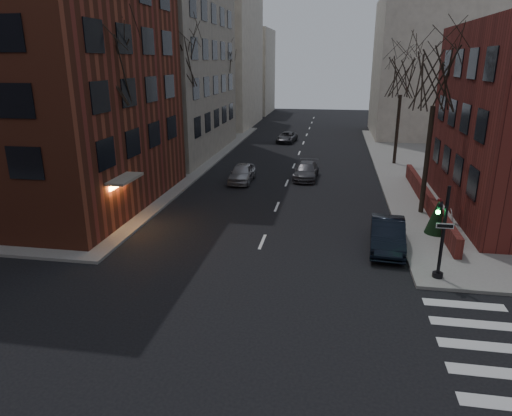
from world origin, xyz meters
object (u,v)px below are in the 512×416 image
at_px(traffic_signal, 441,238).
at_px(tree_right_b, 402,77).
at_px(sandwich_board, 449,217).
at_px(car_lane_far, 287,137).
at_px(streetlamp_near, 172,128).
at_px(tree_left_c, 222,69).
at_px(car_lane_silver, 242,173).
at_px(tree_left_a, 105,69).
at_px(parked_sedan, 387,235).
at_px(streetlamp_far, 232,104).
at_px(tree_right_a, 437,77).
at_px(tree_left_b, 179,60).
at_px(car_lane_gray, 306,171).
at_px(evergreen_shrub, 438,216).

relative_size(traffic_signal, tree_right_b, 0.44).
distance_m(traffic_signal, sandwich_board, 7.18).
xyz_separation_m(car_lane_far, sandwich_board, (11.79, -26.47, 0.04)).
height_order(streetlamp_near, sandwich_board, streetlamp_near).
relative_size(tree_left_c, car_lane_silver, 2.36).
relative_size(tree_left_c, sandwich_board, 10.62).
height_order(traffic_signal, car_lane_silver, traffic_signal).
bearing_deg(tree_left_a, car_lane_far, 76.31).
bearing_deg(parked_sedan, car_lane_far, 109.25).
height_order(tree_left_c, streetlamp_far, tree_left_c).
height_order(traffic_signal, streetlamp_far, streetlamp_far).
xyz_separation_m(tree_right_a, sandwich_board, (1.07, -2.22, -7.42)).
xyz_separation_m(tree_left_b, car_lane_far, (6.88, 16.25, -8.34)).
relative_size(streetlamp_near, car_lane_far, 1.53).
bearing_deg(car_lane_silver, tree_left_b, 157.69).
bearing_deg(car_lane_gray, streetlamp_far, 123.20).
height_order(tree_right_a, car_lane_gray, tree_right_a).
xyz_separation_m(tree_left_c, car_lane_silver, (5.37, -16.22, -7.33)).
bearing_deg(tree_left_b, car_lane_gray, -2.17).
relative_size(tree_left_b, tree_right_a, 1.11).
xyz_separation_m(tree_left_b, tree_right_a, (17.60, -8.00, -0.88)).
relative_size(streetlamp_near, streetlamp_far, 1.00).
bearing_deg(parked_sedan, sandwich_board, 49.14).
bearing_deg(tree_left_b, car_lane_far, 67.05).
bearing_deg(tree_right_b, evergreen_shrub, -89.48).
distance_m(tree_right_a, tree_right_b, 14.01).
bearing_deg(tree_right_b, tree_left_c, 155.56).
relative_size(tree_left_b, car_lane_gray, 2.49).
distance_m(streetlamp_near, streetlamp_far, 20.00).
height_order(tree_right_b, streetlamp_near, tree_right_b).
bearing_deg(tree_right_a, sandwich_board, -64.22).
relative_size(car_lane_silver, evergreen_shrub, 2.11).
bearing_deg(streetlamp_near, sandwich_board, -18.99).
bearing_deg(sandwich_board, car_lane_silver, 155.94).
bearing_deg(streetlamp_near, car_lane_gray, 20.72).
bearing_deg(car_lane_gray, tree_left_c, 128.17).
bearing_deg(streetlamp_near, tree_right_a, -13.24).
relative_size(traffic_signal, car_lane_far, 0.98).
height_order(parked_sedan, car_lane_silver, parked_sedan).
relative_size(traffic_signal, car_lane_silver, 0.97).
relative_size(tree_right_a, tree_right_b, 1.06).
relative_size(sandwich_board, evergreen_shrub, 0.47).
bearing_deg(evergreen_shrub, car_lane_far, 111.35).
distance_m(tree_left_a, car_lane_silver, 13.60).
relative_size(tree_left_b, streetlamp_near, 1.72).
bearing_deg(traffic_signal, tree_left_a, 163.35).
distance_m(tree_left_b, tree_right_a, 19.35).
distance_m(tree_left_a, tree_left_b, 12.01).
distance_m(parked_sedan, car_lane_gray, 14.34).
distance_m(parked_sedan, car_lane_silver, 15.12).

